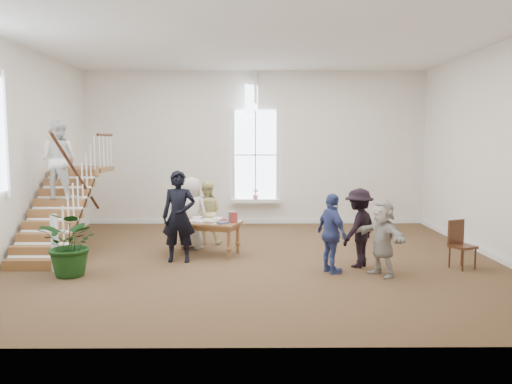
{
  "coord_description": "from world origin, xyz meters",
  "views": [
    {
      "loc": [
        -0.1,
        -10.29,
        2.51
      ],
      "look_at": [
        -0.01,
        0.4,
        1.38
      ],
      "focal_mm": 35.0,
      "sensor_mm": 36.0,
      "label": 1
    }
  ],
  "objects_px": {
    "side_chair": "(460,242)",
    "woman_cluster_a": "(332,233)",
    "library_table": "(204,225)",
    "elderly_woman": "(191,213)",
    "woman_cluster_b": "(359,228)",
    "police_officer": "(179,216)",
    "floor_plant": "(72,243)",
    "person_yellow": "(206,213)",
    "woman_cluster_c": "(382,238)"
  },
  "relations": [
    {
      "from": "library_table",
      "to": "side_chair",
      "type": "distance_m",
      "value": 5.25
    },
    {
      "from": "library_table",
      "to": "floor_plant",
      "type": "relative_size",
      "value": 1.4
    },
    {
      "from": "woman_cluster_b",
      "to": "floor_plant",
      "type": "relative_size",
      "value": 1.27
    },
    {
      "from": "elderly_woman",
      "to": "woman_cluster_b",
      "type": "height_order",
      "value": "elderly_woman"
    },
    {
      "from": "library_table",
      "to": "elderly_woman",
      "type": "relative_size",
      "value": 1.04
    },
    {
      "from": "person_yellow",
      "to": "woman_cluster_a",
      "type": "bearing_deg",
      "value": 132.15
    },
    {
      "from": "library_table",
      "to": "woman_cluster_b",
      "type": "relative_size",
      "value": 1.1
    },
    {
      "from": "library_table",
      "to": "police_officer",
      "type": "bearing_deg",
      "value": -107.32
    },
    {
      "from": "elderly_woman",
      "to": "woman_cluster_a",
      "type": "height_order",
      "value": "elderly_woman"
    },
    {
      "from": "woman_cluster_b",
      "to": "police_officer",
      "type": "bearing_deg",
      "value": -57.96
    },
    {
      "from": "library_table",
      "to": "woman_cluster_a",
      "type": "height_order",
      "value": "woman_cluster_a"
    },
    {
      "from": "side_chair",
      "to": "woman_cluster_a",
      "type": "bearing_deg",
      "value": 163.36
    },
    {
      "from": "person_yellow",
      "to": "woman_cluster_a",
      "type": "xyz_separation_m",
      "value": [
        2.59,
        -2.64,
        -0.01
      ]
    },
    {
      "from": "woman_cluster_a",
      "to": "floor_plant",
      "type": "bearing_deg",
      "value": 68.65
    },
    {
      "from": "police_officer",
      "to": "woman_cluster_c",
      "type": "relative_size",
      "value": 1.33
    },
    {
      "from": "woman_cluster_b",
      "to": "side_chair",
      "type": "height_order",
      "value": "woman_cluster_b"
    },
    {
      "from": "person_yellow",
      "to": "woman_cluster_a",
      "type": "distance_m",
      "value": 3.7
    },
    {
      "from": "woman_cluster_c",
      "to": "floor_plant",
      "type": "distance_m",
      "value": 5.7
    },
    {
      "from": "library_table",
      "to": "floor_plant",
      "type": "xyz_separation_m",
      "value": [
        -2.26,
        -1.74,
        -0.04
      ]
    },
    {
      "from": "elderly_woman",
      "to": "floor_plant",
      "type": "height_order",
      "value": "elderly_woman"
    },
    {
      "from": "police_officer",
      "to": "woman_cluster_c",
      "type": "height_order",
      "value": "police_officer"
    },
    {
      "from": "library_table",
      "to": "woman_cluster_a",
      "type": "relative_size",
      "value": 1.14
    },
    {
      "from": "elderly_woman",
      "to": "side_chair",
      "type": "xyz_separation_m",
      "value": [
        5.46,
        -1.78,
        -0.31
      ]
    },
    {
      "from": "library_table",
      "to": "elderly_woman",
      "type": "bearing_deg",
      "value": 138.07
    },
    {
      "from": "library_table",
      "to": "woman_cluster_a",
      "type": "bearing_deg",
      "value": -13.58
    },
    {
      "from": "woman_cluster_b",
      "to": "floor_plant",
      "type": "distance_m",
      "value": 5.44
    },
    {
      "from": "person_yellow",
      "to": "woman_cluster_b",
      "type": "distance_m",
      "value": 3.87
    },
    {
      "from": "elderly_woman",
      "to": "side_chair",
      "type": "distance_m",
      "value": 5.75
    },
    {
      "from": "library_table",
      "to": "police_officer",
      "type": "relative_size",
      "value": 0.91
    },
    {
      "from": "woman_cluster_c",
      "to": "police_officer",
      "type": "bearing_deg",
      "value": -134.39
    },
    {
      "from": "woman_cluster_b",
      "to": "library_table",
      "type": "bearing_deg",
      "value": -70.1
    },
    {
      "from": "woman_cluster_a",
      "to": "floor_plant",
      "type": "relative_size",
      "value": 1.23
    },
    {
      "from": "police_officer",
      "to": "side_chair",
      "type": "bearing_deg",
      "value": -3.43
    },
    {
      "from": "woman_cluster_a",
      "to": "woman_cluster_c",
      "type": "relative_size",
      "value": 1.06
    },
    {
      "from": "floor_plant",
      "to": "library_table",
      "type": "bearing_deg",
      "value": 37.57
    },
    {
      "from": "elderly_woman",
      "to": "woman_cluster_b",
      "type": "bearing_deg",
      "value": 170.35
    },
    {
      "from": "police_officer",
      "to": "woman_cluster_c",
      "type": "bearing_deg",
      "value": -13.67
    },
    {
      "from": "side_chair",
      "to": "woman_cluster_b",
      "type": "bearing_deg",
      "value": 152.8
    },
    {
      "from": "floor_plant",
      "to": "side_chair",
      "type": "height_order",
      "value": "floor_plant"
    },
    {
      "from": "elderly_woman",
      "to": "side_chair",
      "type": "height_order",
      "value": "elderly_woman"
    },
    {
      "from": "woman_cluster_a",
      "to": "side_chair",
      "type": "xyz_separation_m",
      "value": [
        2.57,
        0.36,
        -0.24
      ]
    },
    {
      "from": "woman_cluster_a",
      "to": "woman_cluster_c",
      "type": "distance_m",
      "value": 0.92
    },
    {
      "from": "woman_cluster_a",
      "to": "woman_cluster_b",
      "type": "height_order",
      "value": "woman_cluster_b"
    },
    {
      "from": "side_chair",
      "to": "library_table",
      "type": "bearing_deg",
      "value": 142.35
    },
    {
      "from": "woman_cluster_b",
      "to": "woman_cluster_c",
      "type": "distance_m",
      "value": 0.72
    },
    {
      "from": "person_yellow",
      "to": "floor_plant",
      "type": "xyz_separation_m",
      "value": [
        -2.2,
        -2.84,
        -0.15
      ]
    },
    {
      "from": "woman_cluster_b",
      "to": "side_chair",
      "type": "distance_m",
      "value": 1.99
    },
    {
      "from": "library_table",
      "to": "elderly_woman",
      "type": "height_order",
      "value": "elderly_woman"
    },
    {
      "from": "person_yellow",
      "to": "woman_cluster_c",
      "type": "height_order",
      "value": "person_yellow"
    },
    {
      "from": "elderly_woman",
      "to": "person_yellow",
      "type": "distance_m",
      "value": 0.59
    }
  ]
}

